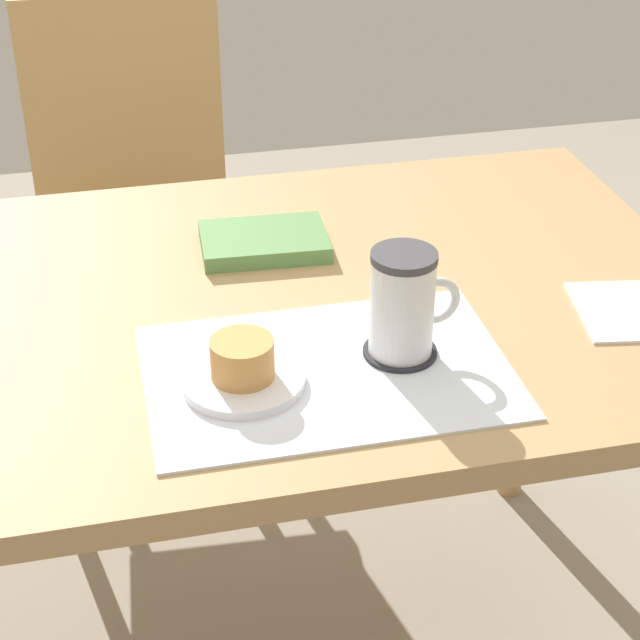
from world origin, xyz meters
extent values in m
cylinder|color=tan|center=(0.57, 0.34, 0.34)|extent=(0.05, 0.05, 0.69)
cube|color=tan|center=(0.00, 0.00, 0.71)|extent=(1.24, 0.79, 0.04)
cylinder|color=tan|center=(0.04, 0.46, 0.20)|extent=(0.04, 0.04, 0.40)
cylinder|color=tan|center=(-0.31, 0.48, 0.20)|extent=(0.04, 0.04, 0.40)
cylinder|color=tan|center=(0.06, 0.81, 0.20)|extent=(0.04, 0.04, 0.40)
cylinder|color=tan|center=(-0.29, 0.84, 0.20)|extent=(0.04, 0.04, 0.40)
cube|color=tan|center=(-0.13, 0.65, 0.41)|extent=(0.44, 0.44, 0.04)
cube|color=tan|center=(-0.11, 0.84, 0.67)|extent=(0.39, 0.06, 0.48)
cube|color=white|center=(0.06, -0.19, 0.73)|extent=(0.43, 0.29, 0.00)
cylinder|color=white|center=(-0.04, -0.20, 0.73)|extent=(0.15, 0.15, 0.01)
cylinder|color=tan|center=(-0.04, -0.20, 0.76)|extent=(0.07, 0.07, 0.05)
cylinder|color=#232328|center=(0.15, -0.17, 0.73)|extent=(0.09, 0.09, 0.00)
cylinder|color=white|center=(0.15, -0.17, 0.79)|extent=(0.08, 0.08, 0.12)
cylinder|color=#3D3D42|center=(0.15, -0.17, 0.86)|extent=(0.08, 0.08, 0.01)
torus|color=white|center=(0.19, -0.17, 0.80)|extent=(0.06, 0.01, 0.06)
cube|color=white|center=(0.48, -0.14, 0.73)|extent=(0.17, 0.17, 0.00)
cube|color=#598C4C|center=(0.04, 0.14, 0.74)|extent=(0.19, 0.13, 0.02)
camera|label=1|loc=(-0.18, -1.21, 1.45)|focal=60.00mm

